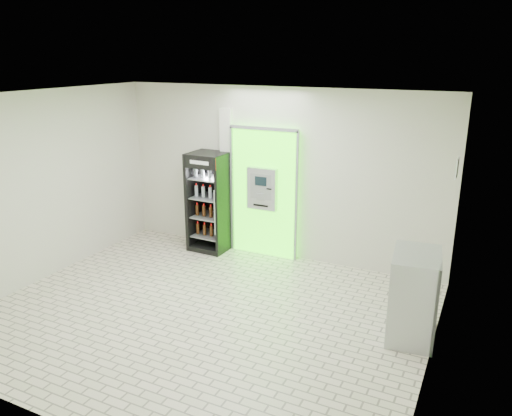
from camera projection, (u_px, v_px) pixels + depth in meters
The scene contains 7 objects.
ground at pixel (205, 314), 7.05m from camera, with size 6.00×6.00×0.00m, color beige.
room_shell at pixel (200, 188), 6.50m from camera, with size 6.00×6.00×6.00m.
atm_assembly at pixel (264, 192), 8.86m from camera, with size 1.30×0.24×2.33m.
pillar at pixel (227, 180), 9.18m from camera, with size 0.22×0.11×2.60m.
beverage_cooler at pixel (210, 204), 9.17m from camera, with size 0.70×0.66×1.83m.
steel_cabinet at pixel (413, 296), 6.35m from camera, with size 0.68×0.92×1.15m.
exit_sign at pixel (457, 168), 6.37m from camera, with size 0.02×0.22×0.26m.
Camera 1 is at (3.41, -5.33, 3.53)m, focal length 35.00 mm.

